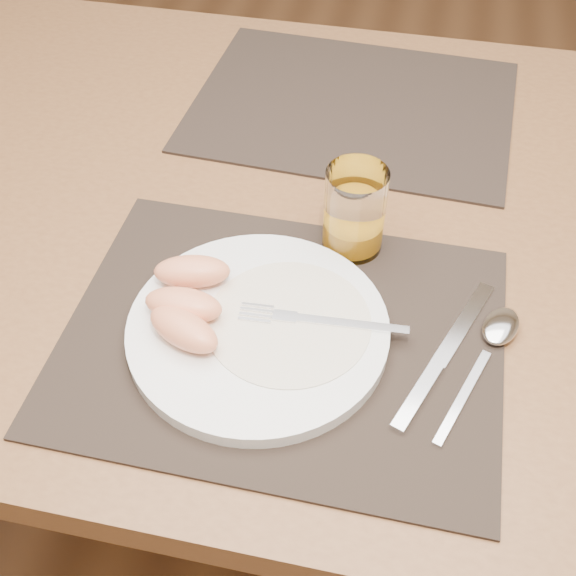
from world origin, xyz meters
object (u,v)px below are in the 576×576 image
Objects in this scene: placemat_near at (283,337)px; knife at (438,364)px; juice_glass at (354,214)px; table at (333,253)px; placemat_far at (353,105)px; plate at (258,329)px; fork at (308,319)px; spoon at (495,336)px.

knife is at bearing -2.26° from placemat_near.
knife is 0.20m from juice_glass.
placemat_far is (-0.01, 0.22, 0.09)m from table.
plate is 1.28× the size of knife.
fork reaches higher than plate.
fork is at bearing -171.49° from spoon.
table is 7.99× the size of fork.
placemat_near is at bearing -108.26° from juice_glass.
placemat_far is at bearing 92.24° from fork.
placemat_near is 2.40× the size of spoon.
plate is 0.18m from knife.
knife is (0.15, -0.45, 0.00)m from placemat_far.
placemat_near is at bearing -153.74° from fork.
placemat_far is at bearing 108.84° from knife.
placemat_far is 0.47m from knife.
knife is at bearing -0.79° from plate.
placemat_far is 2.40× the size of spoon.
placemat_far reaches higher than table.
juice_glass is (0.07, 0.15, 0.04)m from plate.
plate reaches higher than placemat_near.
table is at bearing -86.77° from placemat_far.
spoon reaches higher than placemat_near.
fork is (0.02, -0.43, 0.02)m from placemat_far.
juice_glass reaches higher than plate.
table is 0.24m from placemat_far.
placemat_near and placemat_far have the same top height.
fork is at bearing 17.62° from plate.
placemat_near is 0.16m from knife.
juice_glass reaches higher than placemat_near.
plate is (-0.03, -0.00, 0.01)m from placemat_near.
placemat_near is 1.00× the size of placemat_far.
plate is (-0.03, -0.44, 0.01)m from placemat_far.
fork is 0.14m from juice_glass.
plate is at bearing -162.38° from fork.
plate reaches higher than knife.
placemat_near is 0.03m from fork.
plate is at bearing -171.51° from placemat_near.
table is at bearing 112.96° from juice_glass.
juice_glass is at bearing 146.51° from spoon.
table is at bearing 91.19° from fork.
spoon is (0.21, -0.40, 0.01)m from placemat_far.
table is at bearing 84.88° from placemat_near.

